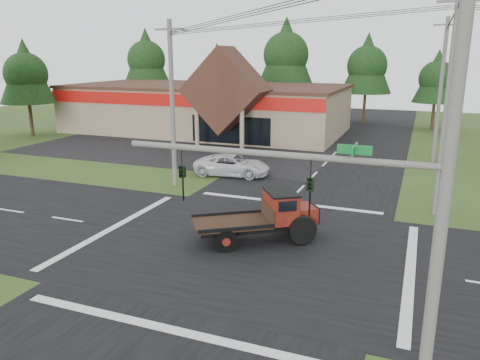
% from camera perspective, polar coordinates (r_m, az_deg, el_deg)
% --- Properties ---
extents(ground, '(120.00, 120.00, 0.00)m').
position_cam_1_polar(ground, '(21.24, 0.65, -8.20)').
color(ground, '#314117').
rests_on(ground, ground).
extents(road_ns, '(12.00, 120.00, 0.02)m').
position_cam_1_polar(road_ns, '(21.24, 0.65, -8.17)').
color(road_ns, black).
rests_on(road_ns, ground).
extents(road_ew, '(120.00, 12.00, 0.02)m').
position_cam_1_polar(road_ew, '(21.23, 0.65, -8.17)').
color(road_ew, black).
rests_on(road_ew, ground).
extents(parking_apron, '(28.00, 14.00, 0.02)m').
position_cam_1_polar(parking_apron, '(43.53, -7.80, 3.77)').
color(parking_apron, black).
rests_on(parking_apron, ground).
extents(cvs_building, '(30.40, 18.20, 9.19)m').
position_cam_1_polar(cvs_building, '(53.20, -3.97, 8.90)').
color(cvs_building, gray).
rests_on(cvs_building, ground).
extents(traffic_signal_mast, '(8.12, 0.24, 7.00)m').
position_cam_1_polar(traffic_signal_mast, '(11.52, 14.80, -5.47)').
color(traffic_signal_mast, '#595651').
rests_on(traffic_signal_mast, ground).
extents(utility_pole_nr, '(2.00, 0.30, 11.00)m').
position_cam_1_polar(utility_pole_nr, '(11.13, 23.82, -0.43)').
color(utility_pole_nr, '#595651').
rests_on(utility_pole_nr, ground).
extents(utility_pole_nw, '(2.00, 0.30, 10.50)m').
position_cam_1_polar(utility_pole_nw, '(30.35, -8.26, 9.19)').
color(utility_pole_nw, '#595651').
rests_on(utility_pole_nw, ground).
extents(utility_pole_ne, '(2.00, 0.30, 11.50)m').
position_cam_1_polar(utility_pole_ne, '(26.42, 23.92, 8.34)').
color(utility_pole_ne, '#595651').
rests_on(utility_pole_ne, ground).
extents(utility_pole_n, '(2.00, 0.30, 11.20)m').
position_cam_1_polar(utility_pole_n, '(40.38, 23.24, 10.05)').
color(utility_pole_n, '#595651').
rests_on(utility_pole_n, ground).
extents(tree_row_a, '(6.72, 6.72, 12.12)m').
position_cam_1_polar(tree_row_a, '(68.97, -11.36, 14.41)').
color(tree_row_a, '#332316').
rests_on(tree_row_a, ground).
extents(tree_row_b, '(5.60, 5.60, 10.10)m').
position_cam_1_polar(tree_row_b, '(66.02, -2.78, 13.50)').
color(tree_row_b, '#332316').
rests_on(tree_row_b, ground).
extents(tree_row_c, '(7.28, 7.28, 13.13)m').
position_cam_1_polar(tree_row_c, '(61.64, 5.63, 15.22)').
color(tree_row_c, '#332316').
rests_on(tree_row_c, ground).
extents(tree_row_d, '(6.16, 6.16, 11.11)m').
position_cam_1_polar(tree_row_d, '(60.68, 15.24, 13.52)').
color(tree_row_d, '#332316').
rests_on(tree_row_d, ground).
extents(tree_row_e, '(5.04, 5.04, 9.09)m').
position_cam_1_polar(tree_row_e, '(58.34, 22.89, 11.52)').
color(tree_row_e, '#332316').
rests_on(tree_row_e, ground).
extents(tree_side_w, '(5.60, 5.60, 10.10)m').
position_cam_1_polar(tree_side_w, '(54.59, -24.67, 11.89)').
color(tree_side_w, '#332316').
rests_on(tree_side_w, ground).
extents(antique_flatbed_truck, '(5.92, 4.99, 2.38)m').
position_cam_1_polar(antique_flatbed_truck, '(21.52, 2.10, -4.50)').
color(antique_flatbed_truck, '#530F0B').
rests_on(antique_flatbed_truck, ground).
extents(white_pickup, '(5.62, 3.10, 1.49)m').
position_cam_1_polar(white_pickup, '(33.51, -0.96, 1.83)').
color(white_pickup, silver).
rests_on(white_pickup, ground).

